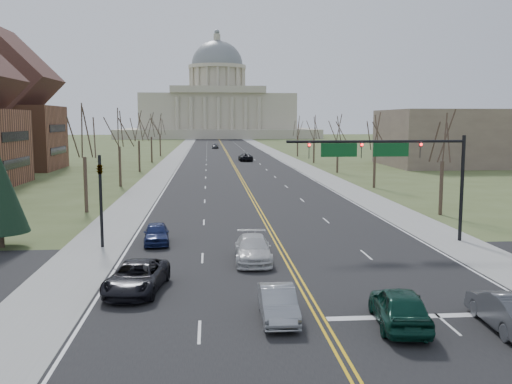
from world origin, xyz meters
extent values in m
plane|color=#455229|center=(0.00, 0.00, 0.00)|extent=(600.00, 600.00, 0.00)
cube|color=black|center=(0.00, 110.00, 0.01)|extent=(20.00, 380.00, 0.01)
cube|color=black|center=(0.00, 6.00, 0.01)|extent=(120.00, 14.00, 0.01)
cube|color=gray|center=(-12.00, 110.00, 0.01)|extent=(4.00, 380.00, 0.03)
cube|color=gray|center=(12.00, 110.00, 0.01)|extent=(4.00, 380.00, 0.03)
cube|color=gold|center=(0.00, 110.00, 0.01)|extent=(0.42, 380.00, 0.01)
cube|color=silver|center=(-9.80, 110.00, 0.01)|extent=(0.15, 380.00, 0.01)
cube|color=silver|center=(9.80, 110.00, 0.01)|extent=(0.15, 380.00, 0.01)
cube|color=silver|center=(5.00, -1.00, 0.01)|extent=(9.50, 0.50, 0.01)
cube|color=#B4AD96|center=(0.00, 250.00, 2.00)|extent=(90.00, 60.00, 4.00)
cube|color=#B4AD96|center=(0.00, 250.00, 12.00)|extent=(70.00, 40.00, 16.00)
cube|color=#B4AD96|center=(0.00, 229.50, 21.50)|extent=(42.00, 3.00, 3.00)
cylinder|color=#B4AD96|center=(0.00, 250.00, 26.00)|extent=(24.00, 24.00, 12.00)
cylinder|color=#B4AD96|center=(0.00, 250.00, 32.80)|extent=(27.00, 27.00, 1.60)
ellipsoid|color=slate|center=(0.00, 250.00, 33.60)|extent=(24.00, 24.00, 22.80)
cylinder|color=#B4AD96|center=(0.00, 250.00, 46.50)|extent=(3.20, 3.20, 3.00)
sphere|color=slate|center=(0.00, 250.00, 48.80)|extent=(2.40, 2.40, 2.40)
cylinder|color=black|center=(12.50, 13.50, 3.60)|extent=(0.24, 0.24, 7.20)
cylinder|color=black|center=(6.50, 13.50, 6.80)|extent=(12.00, 0.18, 0.18)
imported|color=black|center=(9.50, 13.50, 6.25)|extent=(0.35, 0.40, 1.10)
sphere|color=#FF0C0C|center=(9.50, 13.35, 6.60)|extent=(0.18, 0.18, 0.18)
imported|color=black|center=(5.50, 13.50, 6.25)|extent=(0.35, 0.40, 1.10)
sphere|color=#FF0C0C|center=(5.50, 13.35, 6.60)|extent=(0.18, 0.18, 0.18)
imported|color=black|center=(2.00, 13.50, 6.25)|extent=(0.35, 0.40, 1.10)
sphere|color=#FF0C0C|center=(2.00, 13.35, 6.60)|extent=(0.18, 0.18, 0.18)
cube|color=#0C4C1E|center=(7.50, 13.50, 6.25)|extent=(2.40, 0.12, 0.90)
cube|color=#0C4C1E|center=(4.00, 13.50, 6.25)|extent=(2.40, 0.12, 0.90)
cylinder|color=black|center=(-11.50, 13.50, 3.00)|extent=(0.20, 0.20, 6.00)
imported|color=black|center=(-11.50, 13.50, 5.20)|extent=(0.32, 0.36, 0.99)
cylinder|color=#3C2A23|center=(15.50, 24.00, 2.34)|extent=(0.32, 0.32, 4.68)
cylinder|color=#3C2A23|center=(-15.50, 28.00, 2.48)|extent=(0.32, 0.32, 4.95)
cylinder|color=#3C2A23|center=(15.50, 44.00, 2.34)|extent=(0.32, 0.32, 4.68)
cylinder|color=#3C2A23|center=(-15.50, 48.00, 2.48)|extent=(0.32, 0.32, 4.95)
cylinder|color=#3C2A23|center=(15.50, 64.00, 2.34)|extent=(0.32, 0.32, 4.68)
cylinder|color=#3C2A23|center=(-15.50, 68.00, 2.48)|extent=(0.32, 0.32, 4.95)
cylinder|color=#3C2A23|center=(15.50, 84.00, 2.34)|extent=(0.32, 0.32, 4.68)
cylinder|color=#3C2A23|center=(-15.50, 88.00, 2.48)|extent=(0.32, 0.32, 4.95)
cylinder|color=#3C2A23|center=(15.50, 104.00, 2.34)|extent=(0.32, 0.32, 4.68)
cylinder|color=#3C2A23|center=(-15.50, 108.00, 2.48)|extent=(0.32, 0.32, 4.95)
cylinder|color=#3C2A23|center=(-18.00, 14.00, 0.50)|extent=(0.36, 0.36, 1.00)
cube|color=black|center=(-28.45, 50.00, 2.85)|extent=(0.10, 9.80, 1.20)
cube|color=black|center=(-28.45, 50.00, 6.17)|extent=(0.10, 9.80, 1.20)
cube|color=brown|center=(-38.00, 74.00, 5.25)|extent=(17.00, 14.00, 10.50)
cube|color=#432721|center=(-38.00, 74.00, 14.75)|extent=(17.00, 14.28, 17.00)
cube|color=black|center=(-29.45, 74.00, 3.15)|extent=(0.10, 9.80, 1.20)
cube|color=black|center=(-29.45, 74.00, 6.83)|extent=(0.10, 9.80, 1.20)
cube|color=brown|center=(40.00, 76.00, 5.00)|extent=(25.00, 20.00, 10.00)
imported|color=#0B3227|center=(2.97, -2.01, 0.82)|extent=(2.46, 4.93, 1.61)
imported|color=#434549|center=(7.14, -2.64, 0.78)|extent=(1.84, 4.72, 1.53)
imported|color=gray|center=(-1.77, -0.84, 0.69)|extent=(1.48, 4.11, 1.35)
imported|color=black|center=(-8.08, 3.53, 0.73)|extent=(3.08, 5.45, 1.44)
imported|color=silver|center=(-2.04, 8.94, 0.75)|extent=(2.24, 5.17, 1.48)
imported|color=navy|center=(-8.09, 14.29, 0.71)|extent=(1.96, 4.19, 1.39)
imported|color=black|center=(2.83, 90.40, 0.78)|extent=(2.77, 5.62, 1.53)
imported|color=#4D4F55|center=(-2.56, 141.35, 0.76)|extent=(1.99, 4.50, 1.50)
camera|label=1|loc=(-4.58, -23.45, 8.22)|focal=40.00mm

